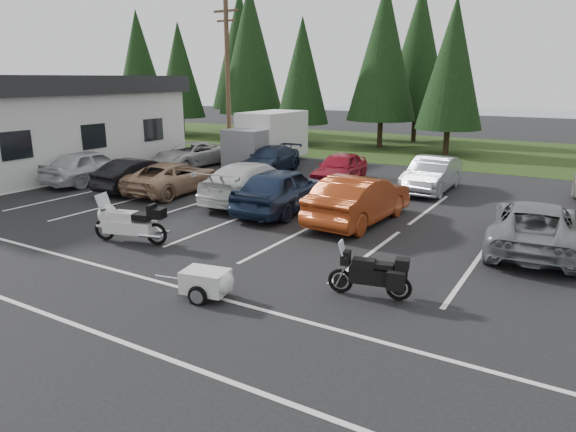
# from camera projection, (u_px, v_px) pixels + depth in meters

# --- Properties ---
(ground) EXTENTS (120.00, 120.00, 0.00)m
(ground) POSITION_uv_depth(u_px,v_px,m) (254.00, 246.00, 15.12)
(ground) COLOR black
(ground) RESTS_ON ground
(grass_strip) EXTENTS (80.00, 16.00, 0.01)m
(grass_strip) POSITION_uv_depth(u_px,v_px,m) (454.00, 150.00, 34.98)
(grass_strip) COLOR #1C3210
(grass_strip) RESTS_ON ground
(lake_water) EXTENTS (70.00, 50.00, 0.02)m
(lake_water) POSITION_uv_depth(u_px,v_px,m) (557.00, 121.00, 58.65)
(lake_water) COLOR slate
(lake_water) RESTS_ON ground
(building) EXTENTS (10.60, 15.60, 4.90)m
(building) POSITION_uv_depth(u_px,v_px,m) (13.00, 124.00, 26.74)
(building) COLOR silver
(building) RESTS_ON ground
(utility_pole) EXTENTS (1.60, 0.26, 9.00)m
(utility_pole) POSITION_uv_depth(u_px,v_px,m) (228.00, 79.00, 28.80)
(utility_pole) COLOR #473321
(utility_pole) RESTS_ON ground
(box_truck) EXTENTS (2.40, 5.60, 2.90)m
(box_truck) POSITION_uv_depth(u_px,v_px,m) (263.00, 139.00, 29.06)
(box_truck) COLOR silver
(box_truck) RESTS_ON ground
(stall_markings) EXTENTS (32.00, 16.00, 0.01)m
(stall_markings) POSITION_uv_depth(u_px,v_px,m) (289.00, 229.00, 16.77)
(stall_markings) COLOR silver
(stall_markings) RESTS_ON ground
(conifer_0) EXTENTS (4.58, 4.58, 10.66)m
(conifer_0) POSITION_uv_depth(u_px,v_px,m) (139.00, 61.00, 46.04)
(conifer_0) COLOR #332316
(conifer_0) RESTS_ON ground
(conifer_1) EXTENTS (3.96, 3.96, 9.22)m
(conifer_1) POSITION_uv_depth(u_px,v_px,m) (180.00, 70.00, 42.20)
(conifer_1) COLOR #332316
(conifer_1) RESTS_ON ground
(conifer_2) EXTENTS (5.10, 5.10, 11.89)m
(conifer_2) POSITION_uv_depth(u_px,v_px,m) (250.00, 49.00, 40.13)
(conifer_2) COLOR #332316
(conifer_2) RESTS_ON ground
(conifer_3) EXTENTS (3.87, 3.87, 9.02)m
(conifer_3) POSITION_uv_depth(u_px,v_px,m) (302.00, 71.00, 36.68)
(conifer_3) COLOR #332316
(conifer_3) RESTS_ON ground
(conifer_4) EXTENTS (4.80, 4.80, 11.17)m
(conifer_4) POSITION_uv_depth(u_px,v_px,m) (384.00, 51.00, 34.85)
(conifer_4) COLOR #332316
(conifer_4) RESTS_ON ground
(conifer_5) EXTENTS (4.14, 4.14, 9.63)m
(conifer_5) POSITION_uv_depth(u_px,v_px,m) (453.00, 64.00, 31.53)
(conifer_5) COLOR #332316
(conifer_5) RESTS_ON ground
(conifer_back_a) EXTENTS (5.28, 5.28, 12.30)m
(conifer_back_a) POSITION_uv_depth(u_px,v_px,m) (240.00, 50.00, 45.53)
(conifer_back_a) COLOR #332316
(conifer_back_a) RESTS_ON ground
(conifer_back_b) EXTENTS (4.97, 4.97, 11.58)m
(conifer_back_b) POSITION_uv_depth(u_px,v_px,m) (419.00, 50.00, 38.10)
(conifer_back_b) COLOR #332316
(conifer_back_b) RESTS_ON ground
(car_near_0) EXTENTS (1.97, 4.70, 1.59)m
(car_near_0) POSITION_uv_depth(u_px,v_px,m) (91.00, 166.00, 23.94)
(car_near_0) COLOR silver
(car_near_0) RESTS_ON ground
(car_near_1) EXTENTS (1.55, 4.26, 1.39)m
(car_near_1) POSITION_uv_depth(u_px,v_px,m) (140.00, 174.00, 22.45)
(car_near_1) COLOR black
(car_near_1) RESTS_ON ground
(car_near_2) EXTENTS (2.55, 4.91, 1.32)m
(car_near_2) POSITION_uv_depth(u_px,v_px,m) (174.00, 177.00, 21.95)
(car_near_2) COLOR #A57E60
(car_near_2) RESTS_ON ground
(car_near_3) EXTENTS (2.56, 5.58, 1.58)m
(car_near_3) POSITION_uv_depth(u_px,v_px,m) (253.00, 182.00, 20.33)
(car_near_3) COLOR silver
(car_near_3) RESTS_ON ground
(car_near_4) EXTENTS (2.28, 5.00, 1.66)m
(car_near_4) POSITION_uv_depth(u_px,v_px,m) (282.00, 189.00, 18.77)
(car_near_4) COLOR #1B2844
(car_near_4) RESTS_ON ground
(car_near_5) EXTENTS (1.98, 5.04, 1.63)m
(car_near_5) POSITION_uv_depth(u_px,v_px,m) (359.00, 199.00, 17.34)
(car_near_5) COLOR #9A3613
(car_near_5) RESTS_ON ground
(car_near_6) EXTENTS (2.77, 5.28, 1.42)m
(car_near_6) POSITION_uv_depth(u_px,v_px,m) (535.00, 226.00, 14.58)
(car_near_6) COLOR slate
(car_near_6) RESTS_ON ground
(car_far_0) EXTENTS (2.58, 4.93, 1.32)m
(car_far_0) POSITION_uv_depth(u_px,v_px,m) (191.00, 155.00, 28.46)
(car_far_0) COLOR silver
(car_far_0) RESTS_ON ground
(car_far_1) EXTENTS (2.27, 4.73, 1.33)m
(car_far_1) POSITION_uv_depth(u_px,v_px,m) (270.00, 160.00, 26.66)
(car_far_1) COLOR #162138
(car_far_1) RESTS_ON ground
(car_far_2) EXTENTS (2.09, 4.37, 1.44)m
(car_far_2) POSITION_uv_depth(u_px,v_px,m) (340.00, 168.00, 23.83)
(car_far_2) COLOR maroon
(car_far_2) RESTS_ON ground
(car_far_3) EXTENTS (1.58, 4.50, 1.48)m
(car_far_3) POSITION_uv_depth(u_px,v_px,m) (432.00, 174.00, 22.17)
(car_far_3) COLOR gray
(car_far_3) RESTS_ON ground
(touring_motorcycle) EXTENTS (2.80, 1.50, 1.48)m
(touring_motorcycle) POSITION_uv_depth(u_px,v_px,m) (129.00, 219.00, 15.19)
(touring_motorcycle) COLOR silver
(touring_motorcycle) RESTS_ON ground
(cargo_trailer) EXTENTS (1.58, 1.07, 0.67)m
(cargo_trailer) POSITION_uv_depth(u_px,v_px,m) (206.00, 284.00, 11.43)
(cargo_trailer) COLOR silver
(cargo_trailer) RESTS_ON ground
(adventure_motorcycle) EXTENTS (2.20, 1.15, 1.27)m
(adventure_motorcycle) POSITION_uv_depth(u_px,v_px,m) (370.00, 270.00, 11.43)
(adventure_motorcycle) COLOR black
(adventure_motorcycle) RESTS_ON ground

